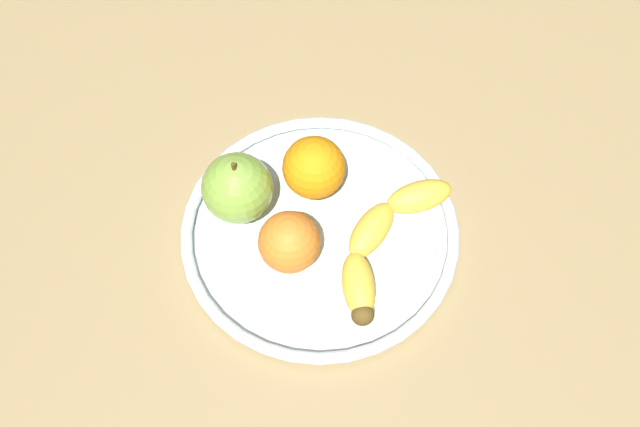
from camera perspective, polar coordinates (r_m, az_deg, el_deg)
ground_plane at (r=87.65cm, az=0.00°, el=-2.21°), size 124.55×124.55×4.00cm
fruit_bowl at (r=85.08cm, az=0.00°, el=-1.30°), size 28.09×28.09×1.80cm
banana at (r=82.16cm, az=4.26°, el=-1.76°), size 18.04×10.50×3.13cm
apple at (r=82.92cm, az=-5.61°, el=1.72°), size 7.07×7.07×7.87cm
orange_center at (r=84.21cm, az=-0.41°, el=3.12°), size 6.40×6.40×6.40cm
orange_front_right at (r=80.21cm, az=-2.09°, el=-1.95°), size 6.03×6.03×6.03cm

